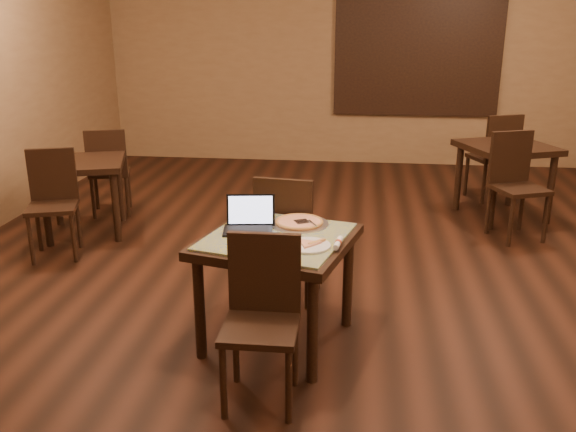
# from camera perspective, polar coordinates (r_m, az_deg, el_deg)

# --- Properties ---
(ground) EXTENTS (10.00, 10.00, 0.00)m
(ground) POSITION_cam_1_polar(r_m,az_deg,el_deg) (4.62, 9.45, -9.28)
(ground) COLOR black
(ground) RESTS_ON ground
(wall_back) EXTENTS (8.00, 0.02, 3.00)m
(wall_back) POSITION_cam_1_polar(r_m,az_deg,el_deg) (9.13, 8.74, 14.18)
(wall_back) COLOR #94734B
(wall_back) RESTS_ON ground
(mural) EXTENTS (2.34, 0.05, 1.64)m
(mural) POSITION_cam_1_polar(r_m,az_deg,el_deg) (9.11, 12.00, 14.31)
(mural) COLOR #285192
(mural) RESTS_ON wall_back
(tiled_table) EXTENTS (1.12, 1.12, 0.76)m
(tiled_table) POSITION_cam_1_polar(r_m,az_deg,el_deg) (3.98, -1.02, -3.22)
(tiled_table) COLOR black
(tiled_table) RESTS_ON ground
(chair_main_near) EXTENTS (0.42, 0.42, 0.96)m
(chair_main_near) POSITION_cam_1_polar(r_m,az_deg,el_deg) (3.48, -2.42, -8.71)
(chair_main_near) COLOR black
(chair_main_near) RESTS_ON ground
(chair_main_far) EXTENTS (0.49, 0.49, 1.01)m
(chair_main_far) POSITION_cam_1_polar(r_m,az_deg,el_deg) (4.59, -0.13, -1.49)
(chair_main_far) COLOR black
(chair_main_far) RESTS_ON ground
(laptop) EXTENTS (0.35, 0.29, 0.22)m
(laptop) POSITION_cam_1_polar(r_m,az_deg,el_deg) (4.05, -3.64, -0.46)
(laptop) COLOR black
(laptop) RESTS_ON tiled_table
(plate) EXTENTS (0.27, 0.27, 0.01)m
(plate) POSITION_cam_1_polar(r_m,az_deg,el_deg) (3.75, 1.93, -2.79)
(plate) COLOR white
(plate) RESTS_ON tiled_table
(pizza_slice) EXTENTS (0.24, 0.24, 0.02)m
(pizza_slice) POSITION_cam_1_polar(r_m,az_deg,el_deg) (3.75, 1.93, -2.59)
(pizza_slice) COLOR beige
(pizza_slice) RESTS_ON plate
(pizza_pan) EXTENTS (0.40, 0.40, 0.01)m
(pizza_pan) POSITION_cam_1_polar(r_m,az_deg,el_deg) (4.16, 1.06, -0.72)
(pizza_pan) COLOR silver
(pizza_pan) RESTS_ON tiled_table
(pizza_whole) EXTENTS (0.33, 0.33, 0.02)m
(pizza_whole) POSITION_cam_1_polar(r_m,az_deg,el_deg) (4.15, 1.06, -0.54)
(pizza_whole) COLOR beige
(pizza_whole) RESTS_ON pizza_pan
(spatula) EXTENTS (0.18, 0.24, 0.01)m
(spatula) POSITION_cam_1_polar(r_m,az_deg,el_deg) (4.13, 1.31, -0.52)
(spatula) COLOR silver
(spatula) RESTS_ON pizza_whole
(napkin_roll) EXTENTS (0.06, 0.18, 0.04)m
(napkin_roll) POSITION_cam_1_polar(r_m,az_deg,el_deg) (3.78, 4.70, -2.53)
(napkin_roll) COLOR white
(napkin_roll) RESTS_ON tiled_table
(other_table_a) EXTENTS (1.12, 1.12, 0.81)m
(other_table_a) POSITION_cam_1_polar(r_m,az_deg,el_deg) (6.99, 19.71, 5.22)
(other_table_a) COLOR black
(other_table_a) RESTS_ON ground
(other_table_a_chair_near) EXTENTS (0.59, 0.59, 1.04)m
(other_table_a_chair_near) POSITION_cam_1_polar(r_m,az_deg,el_deg) (6.41, 20.46, 3.29)
(other_table_a_chair_near) COLOR black
(other_table_a_chair_near) RESTS_ON ground
(other_table_a_chair_far) EXTENTS (0.59, 0.59, 1.04)m
(other_table_a_chair_far) POSITION_cam_1_polar(r_m,az_deg,el_deg) (7.60, 18.93, 5.65)
(other_table_a_chair_far) COLOR black
(other_table_a_chair_far) RESTS_ON ground
(other_table_b) EXTENTS (1.01, 1.01, 0.75)m
(other_table_b) POSITION_cam_1_polar(r_m,az_deg,el_deg) (6.41, -18.70, 3.82)
(other_table_b) COLOR black
(other_table_b) RESTS_ON ground
(other_table_b_chair_near) EXTENTS (0.53, 0.53, 0.97)m
(other_table_b_chair_near) POSITION_cam_1_polar(r_m,az_deg,el_deg) (5.95, -21.14, 1.71)
(other_table_b_chair_near) COLOR black
(other_table_b_chair_near) RESTS_ON ground
(other_table_b_chair_far) EXTENTS (0.53, 0.53, 0.97)m
(other_table_b_chair_far) POSITION_cam_1_polar(r_m,az_deg,el_deg) (6.92, -16.47, 4.41)
(other_table_b_chair_far) COLOR black
(other_table_b_chair_far) RESTS_ON ground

